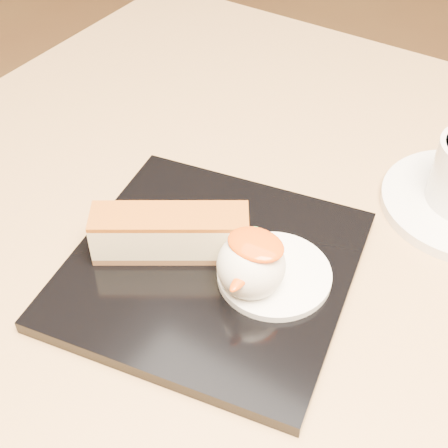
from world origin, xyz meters
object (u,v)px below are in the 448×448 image
Objects in this scene: table at (255,356)px; cheesecake at (170,233)px; dessert_plate at (211,269)px; ice_cream_scoop at (251,265)px.

cheesecake is at bearing -138.28° from table.
table is at bearing 9.10° from cheesecake.
dessert_plate is 0.04m from cheesecake.
dessert_plate is 0.05m from ice_cream_scoop.
ice_cream_scoop is at bearing -7.13° from dessert_plate.
cheesecake reaches higher than dessert_plate.
dessert_plate is at bearing -24.48° from cheesecake.
dessert_plate is at bearing 172.87° from ice_cream_scoop.
table is 0.17m from dessert_plate.
table is 0.20m from cheesecake.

